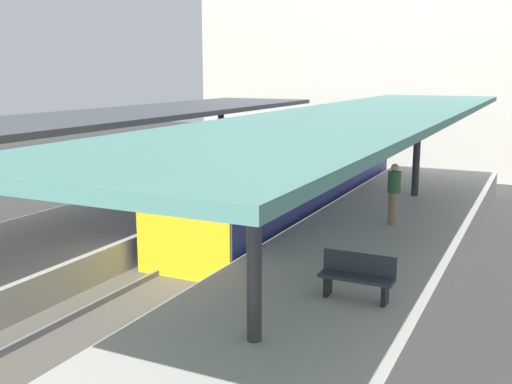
{
  "coord_description": "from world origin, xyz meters",
  "views": [
    {
      "loc": [
        7.7,
        -12.89,
        5.2
      ],
      "look_at": [
        -0.22,
        3.45,
        1.53
      ],
      "focal_mm": 42.09,
      "sensor_mm": 36.0,
      "label": 1
    }
  ],
  "objects_px": {
    "platform_bench": "(357,275)",
    "platform_sign": "(251,202)",
    "commuter_train": "(297,172)",
    "passenger_near_bench": "(394,193)"
  },
  "relations": [
    {
      "from": "commuter_train",
      "to": "passenger_near_bench",
      "type": "relative_size",
      "value": 8.66
    },
    {
      "from": "platform_bench",
      "to": "platform_sign",
      "type": "bearing_deg",
      "value": 177.4
    },
    {
      "from": "platform_sign",
      "to": "platform_bench",
      "type": "bearing_deg",
      "value": -2.6
    },
    {
      "from": "commuter_train",
      "to": "platform_bench",
      "type": "distance_m",
      "value": 10.0
    },
    {
      "from": "passenger_near_bench",
      "to": "platform_sign",
      "type": "bearing_deg",
      "value": -105.31
    },
    {
      "from": "platform_bench",
      "to": "passenger_near_bench",
      "type": "bearing_deg",
      "value": 96.8
    },
    {
      "from": "commuter_train",
      "to": "platform_bench",
      "type": "height_order",
      "value": "commuter_train"
    },
    {
      "from": "commuter_train",
      "to": "passenger_near_bench",
      "type": "xyz_separation_m",
      "value": [
        4.06,
        -2.97,
        0.17
      ]
    },
    {
      "from": "passenger_near_bench",
      "to": "platform_bench",
      "type": "bearing_deg",
      "value": -83.2
    },
    {
      "from": "commuter_train",
      "to": "platform_bench",
      "type": "xyz_separation_m",
      "value": [
        4.76,
        -8.79,
        -0.26
      ]
    }
  ]
}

